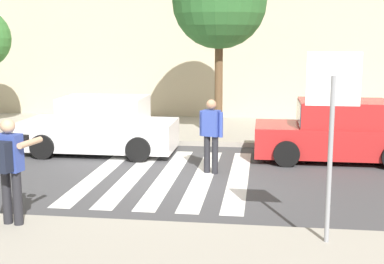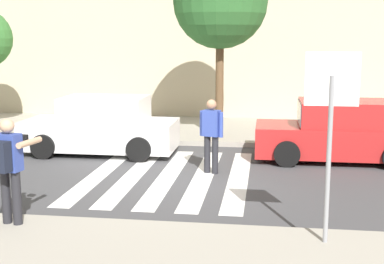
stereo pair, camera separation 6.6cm
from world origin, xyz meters
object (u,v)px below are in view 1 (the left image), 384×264
Objects in this scene: parked_car_white at (101,127)px; street_tree_center at (219,2)px; photographer_with_backpack at (9,162)px; pedestrian_crossing at (211,132)px; parked_car_red at (338,132)px; stop_sign at (332,105)px.

street_tree_center is at bearing 35.09° from parked_car_white.
photographer_with_backpack is 5.09m from pedestrian_crossing.
pedestrian_crossing reaches higher than parked_car_red.
parked_car_white is at bearing 131.27° from stop_sign.
photographer_with_backpack is at bearing -108.10° from street_tree_center.
stop_sign reaches higher than parked_car_red.
parked_car_white is (-5.31, 6.05, -1.45)m from stop_sign.
parked_car_white is 1.00× the size of parked_car_red.
stop_sign is at bearing -74.20° from street_tree_center.
stop_sign is 8.17m from parked_car_white.
parked_car_red is at bearing -0.00° from parked_car_white.
stop_sign is 6.29m from parked_car_red.
photographer_with_backpack reaches higher than parked_car_white.
parked_car_white is at bearing -144.91° from street_tree_center.
pedestrian_crossing is 0.42× the size of parked_car_red.
pedestrian_crossing reaches higher than parked_car_white.
pedestrian_crossing is 0.32× the size of street_tree_center.
parked_car_white is at bearing 180.00° from parked_car_red.
pedestrian_crossing is (2.80, 4.24, -0.19)m from photographer_with_backpack.
street_tree_center is at bearing 71.90° from photographer_with_backpack.
parked_car_red is (3.08, 1.73, -0.25)m from pedestrian_crossing.
photographer_with_backpack reaches higher than parked_car_red.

